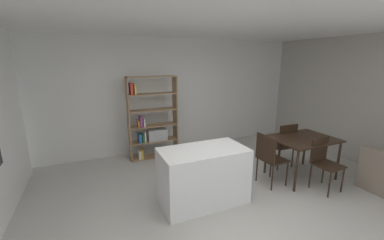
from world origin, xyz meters
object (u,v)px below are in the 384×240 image
at_px(dining_chair_far, 284,142).
at_px(dining_chair_near, 324,159).
at_px(dining_table, 303,142).
at_px(kitchen_island, 203,176).
at_px(open_bookshelf, 151,123).
at_px(dining_chair_island_side, 269,155).

distance_m(dining_chair_far, dining_chair_near, 0.93).
xyz_separation_m(dining_table, dining_chair_near, (-0.01, -0.47, -0.17)).
xyz_separation_m(kitchen_island, dining_chair_far, (2.10, 0.47, 0.12)).
height_order(open_bookshelf, dining_chair_near, open_bookshelf).
height_order(kitchen_island, dining_chair_far, dining_chair_far).
relative_size(kitchen_island, dining_chair_island_side, 1.41).
xyz_separation_m(kitchen_island, open_bookshelf, (-0.27, 2.14, 0.36)).
bearing_deg(dining_chair_far, kitchen_island, 14.16).
xyz_separation_m(dining_table, dining_chair_far, (-0.00, 0.46, -0.15)).
height_order(dining_table, dining_chair_island_side, dining_chair_island_side).
height_order(dining_table, dining_chair_near, dining_chair_near).
bearing_deg(dining_chair_near, dining_chair_far, 85.63).
bearing_deg(dining_chair_far, dining_table, 91.81).
xyz_separation_m(open_bookshelf, dining_chair_near, (2.37, -2.59, -0.26)).
bearing_deg(dining_chair_near, dining_table, 85.07).
distance_m(kitchen_island, dining_chair_far, 2.16).
xyz_separation_m(kitchen_island, dining_chair_island_side, (1.30, 0.01, 0.13)).
relative_size(dining_chair_far, dining_chair_island_side, 1.01).
height_order(dining_chair_near, dining_chair_island_side, dining_chair_island_side).
distance_m(dining_chair_near, dining_chair_island_side, 0.92).
relative_size(dining_table, dining_chair_far, 1.23).
bearing_deg(open_bookshelf, dining_chair_near, -47.64).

